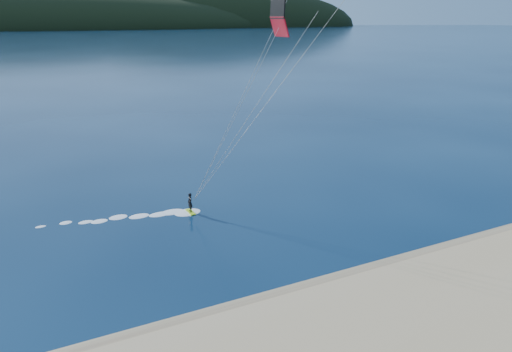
% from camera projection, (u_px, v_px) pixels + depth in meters
% --- Properties ---
extents(wet_sand, '(220.00, 2.50, 0.10)m').
position_uv_depth(wet_sand, '(276.00, 305.00, 22.42)').
color(wet_sand, '#886B4F').
rests_on(wet_sand, ground).
extents(headland, '(1200.00, 310.00, 140.00)m').
position_uv_depth(headland, '(43.00, 28.00, 653.93)').
color(headland, black).
rests_on(headland, ground).
extents(kitesurfer_near, '(21.13, 8.08, 17.02)m').
position_uv_depth(kitesurfer_near, '(305.00, 25.00, 27.27)').
color(kitesurfer_near, '#BBEE1C').
rests_on(kitesurfer_near, ground).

